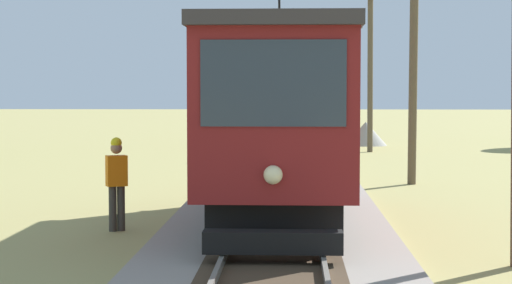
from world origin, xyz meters
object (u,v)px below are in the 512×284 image
utility_pole_distant (350,73)px  utility_pole_far (370,62)px  second_worker (117,179)px  freight_car (286,114)px  utility_pole_mid (413,52)px  gravel_pile (366,134)px  red_tram (278,115)px

utility_pole_distant → utility_pole_far: bearing=-90.0°
utility_pole_distant → second_worker: 35.49m
freight_car → utility_pole_far: bearing=-48.5°
freight_car → utility_pole_far: size_ratio=0.68×
utility_pole_mid → second_worker: (-6.75, -8.40, -2.78)m
utility_pole_mid → utility_pole_far: size_ratio=0.96×
freight_car → gravel_pile: bearing=4.2°
utility_pole_distant → second_worker: size_ratio=4.09×
gravel_pile → second_worker: second_worker is taller
freight_car → second_worker: size_ratio=2.91×
utility_pole_mid → utility_pole_distant: bearing=90.0°
utility_pole_distant → gravel_pile: size_ratio=3.48×
second_worker → utility_pole_mid: bearing=116.9°
freight_car → utility_pole_distant: (3.70, 8.79, 2.19)m
red_tram → gravel_pile: size_ratio=4.07×
red_tram → freight_car: bearing=90.0°
gravel_pile → second_worker: 27.15m
freight_car → utility_pole_distant: size_ratio=0.71×
utility_pole_far → utility_pole_distant: 12.97m
freight_car → second_worker: (-3.05, -25.94, -0.57)m
utility_pole_distant → freight_car: bearing=-112.8°
gravel_pile → red_tram: bearing=-98.6°
utility_pole_far → second_worker: bearing=-107.2°
red_tram → gravel_pile: (3.91, 25.93, -1.61)m
red_tram → utility_pole_far: (3.70, 21.46, 1.74)m
utility_pole_distant → gravel_pile: utility_pole_distant is taller
gravel_pile → utility_pole_mid: bearing=-90.7°
utility_pole_mid → utility_pole_far: bearing=90.0°
utility_pole_distant → gravel_pile: bearing=-88.6°
freight_car → utility_pole_distant: bearing=67.2°
gravel_pile → second_worker: (-6.96, -26.23, 0.40)m
utility_pole_far → red_tram: bearing=-99.8°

